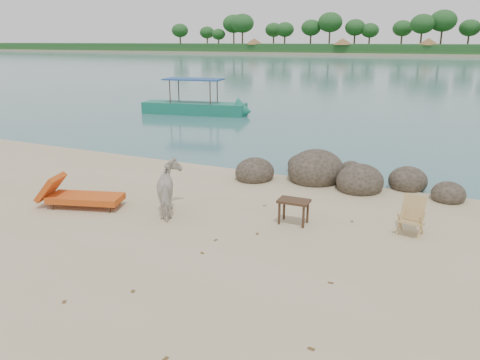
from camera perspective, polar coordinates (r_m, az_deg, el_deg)
The scene contains 10 objects.
water at distance 97.41m, azimuth 23.95°, elevation 12.88°, with size 400.00×400.00×0.00m, color #36676C.
far_shore at distance 177.34m, azimuth 25.10°, elevation 13.83°, with size 420.00×90.00×1.40m, color tan.
far_scenery at distance 144.00m, azimuth 24.94°, elevation 14.80°, with size 420.00×18.00×9.50m.
boulders at distance 14.07m, azimuth 11.19°, elevation 0.52°, with size 6.42×2.93×1.25m.
cow at distance 11.38m, azimuth -8.44°, elevation -1.17°, with size 0.67×1.47×1.24m, color beige.
side_table at distance 10.77m, azimuth 6.53°, elevation -4.03°, with size 0.70×0.45×0.57m, color #372916, non-canonical shape.
lounge_chair at distance 12.37m, azimuth -18.32°, elevation -1.75°, with size 2.28×0.80×0.68m, color red, non-canonical shape.
deck_chair at distance 10.71m, azimuth 20.14°, elevation -4.39°, with size 0.52×0.57×0.82m, color tan, non-canonical shape.
boat_near at distance 27.45m, azimuth -5.67°, elevation 11.50°, with size 6.75×1.52×3.28m, color #186F59, non-canonical shape.
dead_leaves at distance 8.97m, azimuth -3.38°, elevation -10.32°, with size 6.60×6.21×0.00m.
Camera 1 is at (3.79, -7.25, 4.07)m, focal length 35.00 mm.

